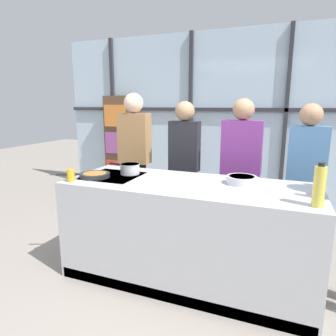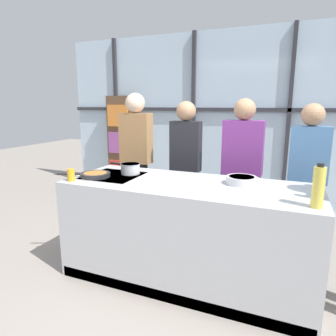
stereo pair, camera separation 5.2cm
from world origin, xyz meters
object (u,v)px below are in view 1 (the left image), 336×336
spectator_center_left (184,159)px  frying_pan (94,175)px  spectator_center_right (241,164)px  mixing_bowl (242,180)px  pepper_grinder (317,186)px  spectator_far_right (306,170)px  spectator_far_left (135,152)px  juice_glass_near (71,175)px  saucepan (130,168)px  white_plate (248,179)px  oil_bottle (319,186)px

spectator_center_left → frying_pan: bearing=60.7°
spectator_center_right → mixing_bowl: bearing=98.4°
pepper_grinder → spectator_far_right: bearing=91.3°
spectator_center_right → spectator_far_right: bearing=180.0°
spectator_far_left → spectator_center_right: bearing=-180.0°
mixing_bowl → juice_glass_near: bearing=-161.8°
juice_glass_near → saucepan: bearing=51.8°
spectator_center_right → mixing_bowl: spectator_center_right is taller
spectator_far_right → mixing_bowl: size_ratio=6.04×
spectator_center_right → mixing_bowl: (0.11, -0.75, 0.01)m
white_plate → mixing_bowl: 0.18m
frying_pan → white_plate: frying_pan is taller
spectator_far_right → spectator_center_left: bearing=0.0°
spectator_far_left → juice_glass_near: (-0.01, -1.24, -0.04)m
mixing_bowl → juice_glass_near: (-1.47, -0.48, 0.02)m
spectator_center_right → pepper_grinder: size_ratio=8.26×
white_plate → oil_bottle: oil_bottle is taller
frying_pan → juice_glass_near: 0.24m
white_plate → juice_glass_near: juice_glass_near is taller
spectator_center_right → oil_bottle: 1.37m
pepper_grinder → juice_glass_near: pepper_grinder is taller
spectator_center_left → mixing_bowl: 1.09m
white_plate → juice_glass_near: 1.65m
frying_pan → saucepan: saucepan is taller
saucepan → frying_pan: bearing=-135.0°
pepper_grinder → juice_glass_near: bearing=-172.3°
spectator_far_left → spectator_far_right: size_ratio=1.08×
spectator_far_left → juice_glass_near: bearing=89.4°
white_plate → oil_bottle: 0.81m
mixing_bowl → pepper_grinder: 0.62m
spectator_center_left → saucepan: bearing=67.3°
white_plate → pepper_grinder: size_ratio=1.13×
spectator_far_left → pepper_grinder: spectator_far_left is taller
spectator_center_left → pepper_grinder: 1.67m
spectator_far_right → mixing_bowl: (-0.56, -0.75, 0.02)m
oil_bottle → pepper_grinder: size_ratio=1.52×
spectator_center_left → white_plate: size_ratio=7.17×
frying_pan → oil_bottle: (1.94, -0.15, 0.12)m
spectator_center_left → juice_glass_near: spectator_center_left is taller
white_plate → oil_bottle: bearing=-48.4°
spectator_center_right → frying_pan: (-1.25, -1.03, -0.01)m
spectator_center_right → oil_bottle: spectator_center_right is taller
saucepan → white_plate: (1.15, 0.19, -0.05)m
oil_bottle → juice_glass_near: 2.05m
saucepan → pepper_grinder: 1.71m
spectator_far_right → white_plate: bearing=48.3°
mixing_bowl → white_plate: bearing=75.8°
spectator_center_right → white_plate: spectator_center_right is taller
spectator_far_left → juice_glass_near: spectator_far_left is taller
oil_bottle → pepper_grinder: 0.23m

